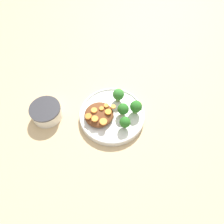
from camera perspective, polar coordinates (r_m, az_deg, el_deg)
The scene contains 16 objects.
ground_plane at distance 0.86m, azimuth -0.00°, elevation -1.31°, with size 4.00×4.00×0.00m, color tan.
plate at distance 0.84m, azimuth -0.00°, elevation -0.81°, with size 0.25×0.25×0.03m.
dip_bowl at distance 0.87m, azimuth -16.85°, elevation 0.08°, with size 0.12×0.12×0.05m.
stew_mound at distance 0.82m, azimuth -3.43°, elevation -0.68°, with size 0.11×0.11×0.03m, color brown.
broccoli_floret_0 at distance 0.81m, azimuth 2.93°, elevation 0.75°, with size 0.04×0.04×0.06m.
broccoli_floret_1 at distance 0.78m, azimuth 3.42°, elevation -2.71°, with size 0.04×0.04×0.05m.
broccoli_floret_2 at distance 0.85m, azimuth 1.48°, elevation 4.60°, with size 0.04×0.04×0.06m.
broccoli_floret_3 at distance 0.82m, azimuth 6.26°, elevation 1.35°, with size 0.05×0.05×0.06m.
carrot_slice_0 at distance 0.79m, azimuth -2.28°, elevation -2.51°, with size 0.03×0.03×0.01m, color orange.
carrot_slice_1 at distance 0.82m, azimuth -2.74°, elevation 0.95°, with size 0.02×0.02×0.01m, color orange.
carrot_slice_2 at distance 0.79m, azimuth -4.49°, elevation -1.78°, with size 0.02×0.02×0.01m, color orange.
carrot_slice_3 at distance 0.81m, azimuth -4.69°, elevation 0.45°, with size 0.02×0.02×0.01m, color orange.
carrot_slice_4 at distance 0.82m, azimuth 0.24°, elevation 1.44°, with size 0.02×0.02×0.01m, color orange.
carrot_slice_5 at distance 0.80m, azimuth -6.20°, elevation -1.11°, with size 0.02×0.02×0.01m, color orange.
carrot_slice_6 at distance 0.81m, azimuth -1.00°, elevation 0.05°, with size 0.02×0.02×0.01m, color orange.
carrot_slice_7 at distance 0.82m, azimuth -1.51°, elevation 1.70°, with size 0.02×0.02×0.01m, color orange.
Camera 1 is at (-0.15, 0.42, 0.73)m, focal length 35.00 mm.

